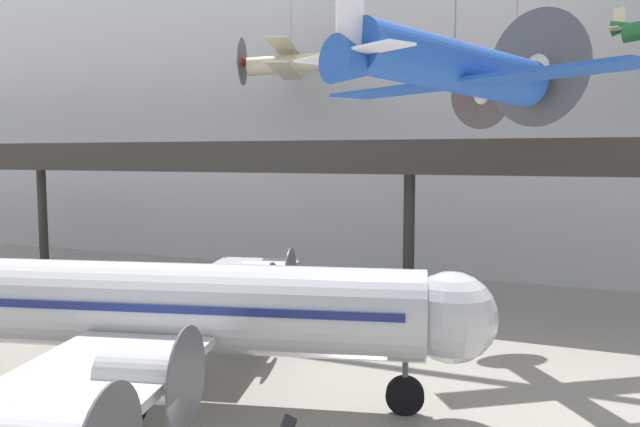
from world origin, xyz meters
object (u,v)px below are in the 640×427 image
(airliner_silver_main, at_px, (146,307))
(suspended_plane_blue_trainer, at_px, (454,67))
(suspended_plane_cream_biplane, at_px, (291,63))
(suspended_plane_red_highwing, at_px, (515,81))

(airliner_silver_main, relative_size, suspended_plane_blue_trainer, 2.26)
(suspended_plane_blue_trainer, bearing_deg, suspended_plane_cream_biplane, 65.39)
(suspended_plane_red_highwing, distance_m, suspended_plane_cream_biplane, 18.40)
(airliner_silver_main, xyz_separation_m, suspended_plane_red_highwing, (11.16, 12.45, 8.77))
(suspended_plane_cream_biplane, bearing_deg, airliner_silver_main, 83.91)
(suspended_plane_red_highwing, bearing_deg, airliner_silver_main, 103.32)
(airliner_silver_main, bearing_deg, suspended_plane_red_highwing, 33.81)
(suspended_plane_red_highwing, xyz_separation_m, suspended_plane_cream_biplane, (-15.71, 9.12, 2.90))
(suspended_plane_blue_trainer, distance_m, suspended_plane_red_highwing, 13.22)
(suspended_plane_blue_trainer, height_order, suspended_plane_red_highwing, suspended_plane_red_highwing)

